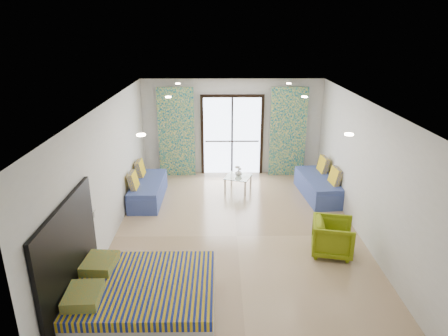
{
  "coord_description": "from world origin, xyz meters",
  "views": [
    {
      "loc": [
        -0.34,
        -7.19,
        4.05
      ],
      "look_at": [
        -0.26,
        0.91,
        1.15
      ],
      "focal_mm": 32.0,
      "sensor_mm": 36.0,
      "label": 1
    }
  ],
  "objects_px": {
    "daybed_left": "(148,190)",
    "bed": "(143,298)",
    "coffee_table": "(238,178)",
    "daybed_right": "(318,186)",
    "armchair": "(333,236)"
  },
  "relations": [
    {
      "from": "daybed_left",
      "to": "bed",
      "type": "bearing_deg",
      "value": -81.0
    },
    {
      "from": "bed",
      "to": "coffee_table",
      "type": "xyz_separation_m",
      "value": [
        1.6,
        4.69,
        0.06
      ]
    },
    {
      "from": "daybed_right",
      "to": "armchair",
      "type": "distance_m",
      "value": 2.69
    },
    {
      "from": "bed",
      "to": "coffee_table",
      "type": "bearing_deg",
      "value": 71.17
    },
    {
      "from": "daybed_left",
      "to": "coffee_table",
      "type": "distance_m",
      "value": 2.31
    },
    {
      "from": "daybed_left",
      "to": "daybed_right",
      "type": "height_order",
      "value": "daybed_right"
    },
    {
      "from": "armchair",
      "to": "daybed_left",
      "type": "bearing_deg",
      "value": 69.58
    },
    {
      "from": "bed",
      "to": "daybed_right",
      "type": "distance_m",
      "value": 5.63
    },
    {
      "from": "coffee_table",
      "to": "armchair",
      "type": "bearing_deg",
      "value": -61.67
    },
    {
      "from": "bed",
      "to": "daybed_right",
      "type": "xyz_separation_m",
      "value": [
        3.59,
        4.33,
        -0.02
      ]
    },
    {
      "from": "bed",
      "to": "coffee_table",
      "type": "distance_m",
      "value": 4.96
    },
    {
      "from": "daybed_right",
      "to": "bed",
      "type": "bearing_deg",
      "value": -135.16
    },
    {
      "from": "armchair",
      "to": "daybed_right",
      "type": "bearing_deg",
      "value": 4.41
    },
    {
      "from": "bed",
      "to": "daybed_right",
      "type": "bearing_deg",
      "value": 50.3
    },
    {
      "from": "daybed_right",
      "to": "armchair",
      "type": "relative_size",
      "value": 2.52
    }
  ]
}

